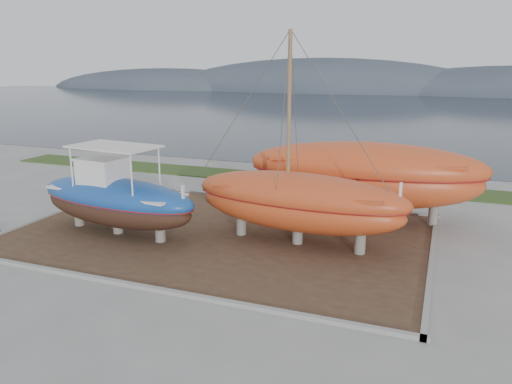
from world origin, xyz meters
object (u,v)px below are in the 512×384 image
at_px(blue_caique, 115,190).
at_px(orange_sailboat, 299,142).
at_px(white_dinghy, 133,196).
at_px(orange_bare_hull, 364,182).

height_order(blue_caique, orange_sailboat, orange_sailboat).
bearing_deg(blue_caique, white_dinghy, 121.46).
bearing_deg(white_dinghy, orange_bare_hull, 22.12).
bearing_deg(orange_sailboat, white_dinghy, 172.38).
xyz_separation_m(blue_caique, white_dinghy, (-1.71, 3.69, -1.37)).
relative_size(blue_caique, white_dinghy, 2.00).
height_order(blue_caique, white_dinghy, blue_caique).
bearing_deg(orange_sailboat, orange_bare_hull, 69.65).
distance_m(white_dinghy, orange_sailboat, 10.56).
distance_m(blue_caique, orange_bare_hull, 11.64).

